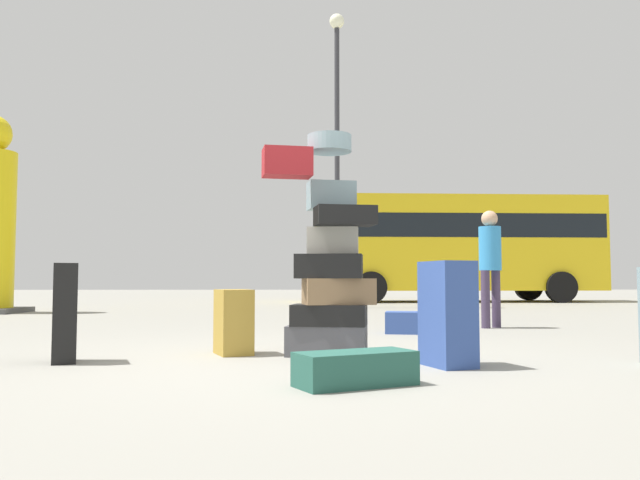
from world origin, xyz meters
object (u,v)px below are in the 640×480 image
(suitcase_teal_right_side, at_px, (356,369))
(suitcase_tan_foreground_far, at_px, (234,322))
(person_bearded_onlooker, at_px, (490,258))
(parked_bus, at_px, (455,242))
(lamp_post, at_px, (337,118))
(suitcase_navy_upright_blue, at_px, (415,323))
(suitcase_tower, at_px, (329,265))
(suitcase_navy_foreground_near, at_px, (447,314))
(suitcase_black_behind_tower, at_px, (65,313))

(suitcase_teal_right_side, bearing_deg, suitcase_tan_foreground_far, 93.99)
(person_bearded_onlooker, bearing_deg, suitcase_tan_foreground_far, 9.46)
(suitcase_teal_right_side, distance_m, parked_bus, 16.18)
(suitcase_teal_right_side, bearing_deg, lamp_post, 62.61)
(suitcase_teal_right_side, relative_size, suitcase_navy_upright_blue, 1.03)
(suitcase_teal_right_side, bearing_deg, person_bearded_onlooker, 39.72)
(person_bearded_onlooker, xyz_separation_m, parked_bus, (2.16, 10.79, 0.88))
(suitcase_tower, distance_m, person_bearded_onlooker, 3.91)
(person_bearded_onlooker, bearing_deg, suitcase_navy_upright_blue, 1.74)
(suitcase_navy_foreground_near, height_order, suitcase_tan_foreground_far, suitcase_navy_foreground_near)
(suitcase_tan_foreground_far, distance_m, person_bearded_onlooker, 4.42)
(suitcase_black_behind_tower, bearing_deg, parked_bus, 44.88)
(parked_bus, height_order, lamp_post, lamp_post)
(suitcase_teal_right_side, relative_size, suitcase_black_behind_tower, 0.94)
(suitcase_navy_foreground_near, distance_m, suitcase_tan_foreground_far, 1.88)
(suitcase_teal_right_side, height_order, person_bearded_onlooker, person_bearded_onlooker)
(suitcase_black_behind_tower, distance_m, lamp_post, 11.07)
(suitcase_tower, height_order, suitcase_navy_foreground_near, suitcase_tower)
(suitcase_tan_foreground_far, xyz_separation_m, lamp_post, (1.46, 9.40, 4.24))
(suitcase_navy_upright_blue, distance_m, parked_bus, 12.24)
(suitcase_tan_foreground_far, height_order, person_bearded_onlooker, person_bearded_onlooker)
(suitcase_navy_upright_blue, xyz_separation_m, lamp_post, (-0.52, 7.25, 4.39))
(suitcase_navy_upright_blue, bearing_deg, suitcase_tower, -106.02)
(suitcase_teal_right_side, bearing_deg, parked_bus, 49.47)
(suitcase_tower, xyz_separation_m, suitcase_navy_foreground_near, (0.86, -0.72, -0.38))
(suitcase_tower, bearing_deg, suitcase_black_behind_tower, -169.52)
(suitcase_teal_right_side, height_order, suitcase_black_behind_tower, suitcase_black_behind_tower)
(suitcase_navy_foreground_near, distance_m, lamp_post, 11.04)
(suitcase_tower, bearing_deg, lamp_post, 86.20)
(suitcase_navy_upright_blue, distance_m, lamp_post, 8.50)
(suitcase_navy_foreground_near, bearing_deg, suitcase_tan_foreground_far, 136.42)
(suitcase_navy_upright_blue, bearing_deg, parked_bus, 84.88)
(suitcase_tan_foreground_far, bearing_deg, suitcase_tower, -28.75)
(lamp_post, bearing_deg, parked_bus, 48.58)
(suitcase_navy_foreground_near, relative_size, lamp_post, 0.11)
(suitcase_teal_right_side, bearing_deg, suitcase_black_behind_tower, 127.12)
(suitcase_teal_right_side, height_order, suitcase_tan_foreground_far, suitcase_tan_foreground_far)
(suitcase_tower, xyz_separation_m, parked_bus, (4.51, 13.91, 1.06))
(suitcase_black_behind_tower, height_order, suitcase_tan_foreground_far, suitcase_black_behind_tower)
(suitcase_tan_foreground_far, distance_m, lamp_post, 10.41)
(parked_bus, bearing_deg, suitcase_navy_foreground_near, -105.13)
(suitcase_navy_foreground_near, height_order, person_bearded_onlooker, person_bearded_onlooker)
(suitcase_navy_upright_blue, relative_size, suitcase_tan_foreground_far, 1.26)
(suitcase_navy_foreground_near, xyz_separation_m, person_bearded_onlooker, (1.49, 3.84, 0.56))
(suitcase_navy_upright_blue, height_order, suitcase_black_behind_tower, suitcase_black_behind_tower)
(suitcase_tower, bearing_deg, person_bearded_onlooker, 53.07)
(suitcase_tan_foreground_far, relative_size, parked_bus, 0.07)
(suitcase_tower, height_order, suitcase_navy_upright_blue, suitcase_tower)
(suitcase_tower, distance_m, parked_bus, 14.66)
(suitcase_black_behind_tower, bearing_deg, person_bearded_onlooker, 17.99)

